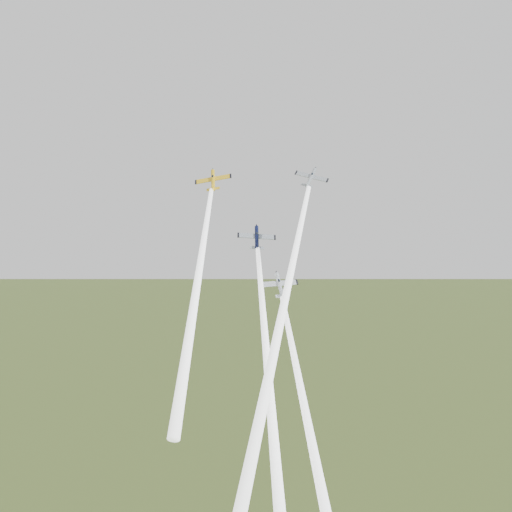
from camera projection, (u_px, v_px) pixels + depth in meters
name	position (u px, v px, depth m)	size (l,w,h in m)	color
plane_yellow	(213.00, 180.00, 146.12)	(8.55, 8.49, 1.34)	yellow
smoke_trail_yellow	(196.00, 294.00, 124.08)	(2.19, 2.19, 60.04)	white
plane_navy	(257.00, 238.00, 138.15)	(8.37, 8.30, 1.31)	black
smoke_trail_navy	(270.00, 391.00, 113.32)	(2.19, 2.19, 68.51)	white
plane_silver_right	(311.00, 177.00, 140.01)	(7.55, 7.49, 1.18)	#A3A9B1
smoke_trail_silver_right	(279.00, 327.00, 114.47)	(2.19, 2.19, 73.64)	white
plane_silver_low	(280.00, 285.00, 129.40)	(7.87, 7.81, 1.23)	silver
smoke_trail_silver_low	(313.00, 448.00, 106.49)	(2.19, 2.19, 63.77)	white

